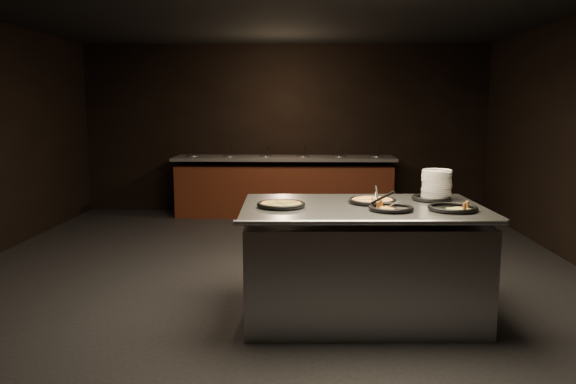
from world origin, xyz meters
The scene contains 11 objects.
room centered at (0.00, 0.00, 1.45)m, with size 7.02×8.02×2.92m.
salad_bar centered at (0.00, 3.56, 0.44)m, with size 3.70×0.83×1.18m.
serving_counter centered at (0.84, -1.07, 0.47)m, with size 2.10×1.38×0.99m.
plate_stack centered at (1.56, -0.72, 1.12)m, with size 0.27×0.27×0.27m, color silver.
pan_veggie_whole centered at (0.15, -1.17, 1.01)m, with size 0.41×0.41×0.04m.
pan_cheese_whole centered at (0.95, -0.95, 1.01)m, with size 0.42×0.42×0.04m.
pan_cheese_slices_a centered at (1.50, -0.78, 1.01)m, with size 0.35×0.35×0.04m.
pan_cheese_slices_b centered at (1.06, -1.31, 1.01)m, with size 0.37×0.37×0.04m.
pan_veggie_slices centered at (1.56, -1.29, 1.01)m, with size 0.40×0.40×0.04m.
server_left centered at (0.98, -0.93, 1.06)m, with size 0.09×0.29×0.14m.
server_right centered at (1.04, -1.29, 1.06)m, with size 0.31×0.19×0.16m.
Camera 1 is at (0.35, -5.85, 1.82)m, focal length 35.00 mm.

